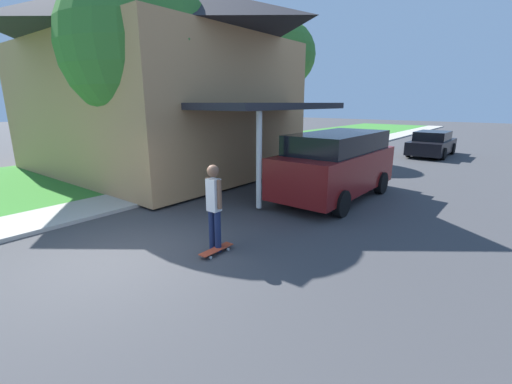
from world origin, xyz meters
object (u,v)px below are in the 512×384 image
at_px(skateboarder, 214,204).
at_px(lawn_tree_far, 283,55).
at_px(car_down_street, 432,144).
at_px(skateboard, 216,250).
at_px(lawn_tree_near, 139,48).
at_px(suv_parked, 336,164).

bearing_deg(skateboarder, lawn_tree_far, 118.67).
distance_m(car_down_street, skateboard, 17.29).
bearing_deg(lawn_tree_near, suv_parked, 26.76).
height_order(lawn_tree_near, suv_parked, lawn_tree_near).
distance_m(lawn_tree_far, skateboard, 14.70).
xyz_separation_m(lawn_tree_far, skateboard, (6.61, -11.96, -5.40)).
bearing_deg(suv_parked, skateboard, -90.15).
bearing_deg(lawn_tree_near, skateboard, -22.83).
height_order(lawn_tree_near, car_down_street, lawn_tree_near).
xyz_separation_m(lawn_tree_far, skateboarder, (6.49, -11.87, -4.46)).
relative_size(suv_parked, skateboard, 6.13).
relative_size(lawn_tree_far, skateboarder, 3.99).
distance_m(lawn_tree_near, car_down_street, 16.53).
bearing_deg(car_down_street, lawn_tree_far, -142.43).
xyz_separation_m(lawn_tree_near, suv_parked, (5.78, 2.91, -3.59)).
xyz_separation_m(suv_parked, skateboard, (-0.01, -5.34, -1.04)).
bearing_deg(lawn_tree_far, suv_parked, -44.98).
distance_m(lawn_tree_far, skateboarder, 14.24).
height_order(lawn_tree_near, skateboard, lawn_tree_near).
bearing_deg(skateboarder, car_down_street, 88.61).
height_order(car_down_street, skateboarder, skateboarder).
distance_m(suv_parked, skateboarder, 5.25).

